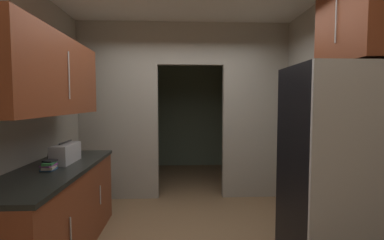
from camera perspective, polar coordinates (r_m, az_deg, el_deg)
The scene contains 9 objects.
kitchen_partition at distance 4.44m, azimuth -2.08°, elevation 3.12°, with size 3.34×0.12×2.81m.
adjoining_room_shell at distance 6.09m, azimuth -1.92°, elevation 2.29°, with size 3.34×2.38×2.81m.
kitchen_flank_right at distance 3.00m, azimuth 34.12°, elevation 0.22°, with size 0.10×4.09×2.81m, color #9E998C.
refrigerator at distance 2.74m, azimuth 27.03°, elevation -9.76°, with size 0.73×0.74×1.87m.
lower_cabinet_run at distance 3.22m, azimuth -26.60°, elevation -16.72°, with size 0.68×2.00×0.90m.
upper_cabinet_counterside at distance 3.03m, azimuth -27.34°, elevation 8.24°, with size 0.36×1.80×0.76m.
upper_cabinet_fridgeside at distance 2.98m, azimuth 30.88°, elevation 18.56°, with size 0.36×0.81×0.89m.
boombox at distance 3.28m, azimuth -24.72°, elevation -6.27°, with size 0.18×0.44×0.23m.
book_stack at distance 2.99m, azimuth -27.47°, elevation -8.37°, with size 0.12×0.17×0.10m.
Camera 1 is at (-0.08, -2.85, 1.55)m, focal length 25.75 mm.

